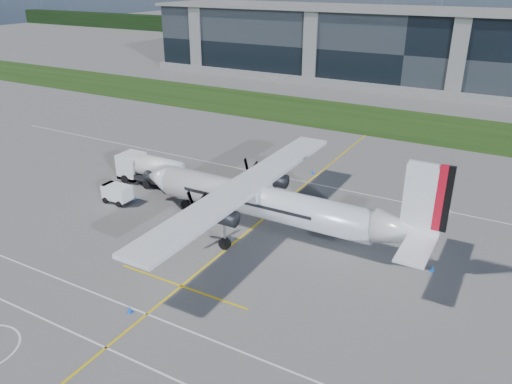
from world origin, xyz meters
name	(u,v)px	position (x,y,z in m)	size (l,w,h in m)	color
ground	(348,131)	(0.00, 40.00, 0.00)	(400.00, 400.00, 0.00)	#5D5B58
grass_strip	(365,119)	(0.00, 48.00, 0.02)	(400.00, 18.00, 0.04)	#1A370F
terminal_building	(416,49)	(0.00, 80.00, 7.50)	(120.00, 20.00, 15.00)	black
tree_line	(459,41)	(0.00, 140.00, 3.00)	(400.00, 6.00, 6.00)	black
yellow_taxiway_centerline	(276,208)	(3.00, 10.00, 0.01)	(0.20, 70.00, 0.01)	yellow
white_lane_line	(73,333)	(0.00, -14.00, 0.01)	(90.00, 0.15, 0.01)	white
turboprop_aircraft	(273,186)	(5.09, 5.26, 4.68)	(30.06, 31.17, 9.35)	white
fuel_tanker_truck	(148,170)	(-12.84, 8.75, 1.71)	(9.14, 2.97, 3.43)	white
baggage_tug	(117,194)	(-12.32, 3.17, 0.96)	(3.19, 1.92, 1.92)	white
ground_crew_person	(172,189)	(-8.18, 7.08, 0.96)	(0.78, 0.56, 1.93)	#F25907
safety_cone_stbdwing	(313,172)	(2.38, 20.91, 0.25)	(0.36, 0.36, 0.50)	blue
safety_cone_portwing	(130,309)	(1.78, -10.43, 0.25)	(0.36, 0.36, 0.50)	blue
safety_cone_fwd	(134,197)	(-11.31, 4.47, 0.25)	(0.36, 0.36, 0.50)	blue
safety_cone_tail	(432,269)	(19.50, 5.73, 0.25)	(0.36, 0.36, 0.50)	blue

